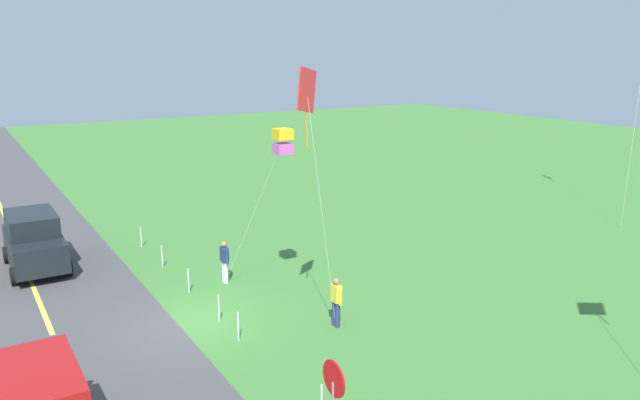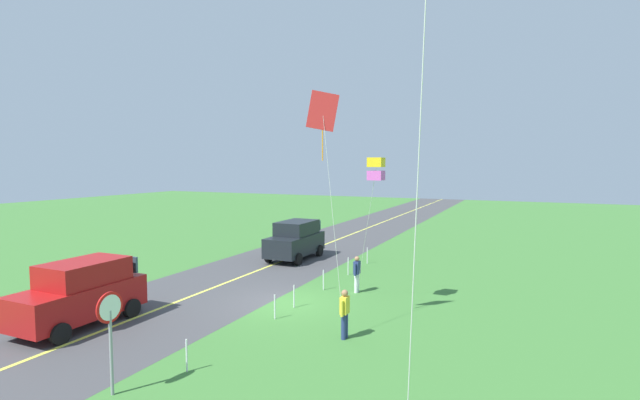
% 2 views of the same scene
% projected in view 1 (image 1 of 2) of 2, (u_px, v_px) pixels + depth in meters
% --- Properties ---
extents(ground_plane, '(120.00, 120.00, 0.10)m').
position_uv_depth(ground_plane, '(194.00, 324.00, 19.41)').
color(ground_plane, '#3D7533').
extents(asphalt_road, '(120.00, 7.00, 0.00)m').
position_uv_depth(asphalt_road, '(60.00, 354.00, 17.37)').
color(asphalt_road, '#424244').
rests_on(asphalt_road, ground).
extents(road_centre_stripe, '(120.00, 0.16, 0.00)m').
position_uv_depth(road_centre_stripe, '(60.00, 354.00, 17.37)').
color(road_centre_stripe, '#E5E04C').
rests_on(road_centre_stripe, asphalt_road).
extents(car_parked_west_near, '(4.40, 2.12, 2.24)m').
position_uv_depth(car_parked_west_near, '(34.00, 241.00, 23.93)').
color(car_parked_west_near, black).
rests_on(car_parked_west_near, ground).
extents(stop_sign, '(0.76, 0.08, 2.56)m').
position_uv_depth(stop_sign, '(334.00, 396.00, 11.99)').
color(stop_sign, gray).
rests_on(stop_sign, ground).
extents(person_adult_near, '(0.58, 0.22, 1.60)m').
position_uv_depth(person_adult_near, '(225.00, 260.00, 22.54)').
color(person_adult_near, silver).
rests_on(person_adult_near, ground).
extents(person_adult_companion, '(0.58, 0.22, 1.60)m').
position_uv_depth(person_adult_companion, '(336.00, 300.00, 18.93)').
color(person_adult_companion, navy).
rests_on(person_adult_companion, ground).
extents(kite_red_low, '(2.26, 1.75, 5.87)m').
position_uv_depth(kite_red_low, '(283.00, 142.00, 20.56)').
color(kite_red_low, silver).
rests_on(kite_red_low, ground).
extents(kite_blue_mid, '(0.59, 1.38, 8.00)m').
position_uv_depth(kite_blue_mid, '(307.00, 95.00, 17.16)').
color(kite_blue_mid, silver).
rests_on(kite_blue_mid, ground).
extents(fence_post_0, '(0.05, 0.05, 0.90)m').
position_uv_depth(fence_post_0, '(141.00, 237.00, 26.72)').
color(fence_post_0, silver).
rests_on(fence_post_0, ground).
extents(fence_post_1, '(0.05, 0.05, 0.90)m').
position_uv_depth(fence_post_1, '(162.00, 256.00, 24.22)').
color(fence_post_1, silver).
rests_on(fence_post_1, ground).
extents(fence_post_2, '(0.05, 0.05, 0.90)m').
position_uv_depth(fence_post_2, '(188.00, 281.00, 21.68)').
color(fence_post_2, silver).
rests_on(fence_post_2, ground).
extents(fence_post_3, '(0.05, 0.05, 0.90)m').
position_uv_depth(fence_post_3, '(219.00, 308.00, 19.34)').
color(fence_post_3, silver).
rests_on(fence_post_3, ground).
extents(fence_post_4, '(0.05, 0.05, 0.90)m').
position_uv_depth(fence_post_4, '(238.00, 326.00, 18.09)').
color(fence_post_4, silver).
rests_on(fence_post_4, ground).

